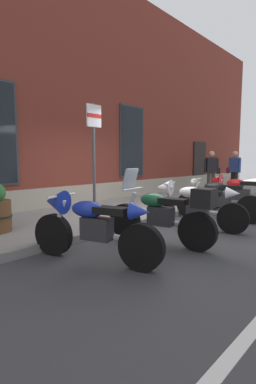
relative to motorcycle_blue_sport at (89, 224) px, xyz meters
name	(u,v)px	position (x,y,z in m)	size (l,w,h in m)	color
ground_plane	(156,223)	(2.68, 0.84, -0.56)	(140.00, 140.00, 0.00)	#38383A
sidewalk	(112,212)	(2.68, 2.33, -0.49)	(30.37, 2.99, 0.14)	slate
brick_pub_facade	(22,102)	(2.68, 7.06, 3.02)	(24.37, 6.58, 7.16)	maroon
motorcycle_blue_sport	(89,224)	(0.00, 0.00, 0.00)	(0.84, 2.06, 1.02)	black
motorcycle_green_touring	(164,214)	(1.41, -0.31, -0.01)	(0.69, 2.08, 1.32)	black
motorcycle_white_sport	(191,203)	(2.74, -0.05, 0.01)	(0.75, 2.13, 1.04)	black
motorcycle_black_naked	(218,200)	(3.92, -0.10, -0.06)	(0.71, 2.07, 1.00)	black
motorcycle_red_sport	(236,192)	(5.37, 0.05, 0.02)	(0.62, 2.12, 1.06)	black
pedestrian_dark_jacket	(211,170)	(7.99, 2.15, 0.51)	(0.56, 0.48, 1.65)	#38332D
pedestrian_blue_top	(234,169)	(8.79, 1.55, 0.51)	(0.32, 0.65, 1.66)	black
parking_sign	(94,147)	(1.23, 1.31, 1.17)	(0.36, 0.07, 2.45)	#4C4C51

